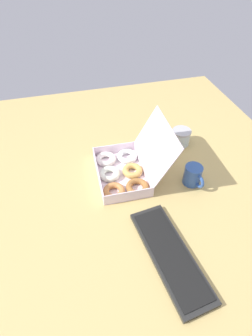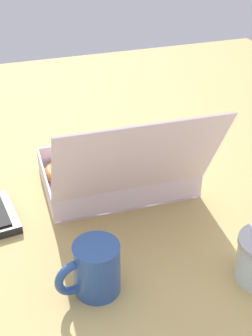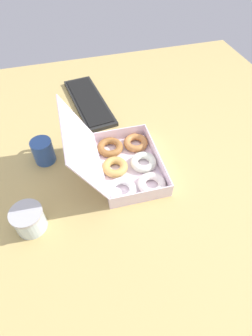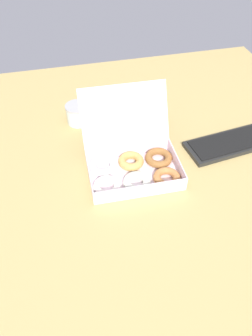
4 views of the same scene
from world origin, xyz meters
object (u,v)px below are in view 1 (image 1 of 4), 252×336
object	(u,v)px
donut_box	(125,169)
keyboard	(170,255)
coffee_mug	(193,175)
glass_jar	(181,137)

from	to	relation	value
donut_box	keyboard	bearing A→B (deg)	7.01
coffee_mug	glass_jar	size ratio (longest dim) A/B	1.16
donut_box	coffee_mug	size ratio (longest dim) A/B	3.11
keyboard	glass_jar	xyz separation A→B (cm)	(-60.69, 29.62, 3.26)
keyboard	coffee_mug	world-z (taller)	coffee_mug
donut_box	coffee_mug	xyz separation A→B (cm)	(13.06, 28.76, 1.59)
coffee_mug	glass_jar	xyz separation A→B (cm)	(-28.81, 6.38, -0.65)
coffee_mug	glass_jar	world-z (taller)	coffee_mug
coffee_mug	glass_jar	bearing A→B (deg)	167.51
keyboard	glass_jar	world-z (taller)	glass_jar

